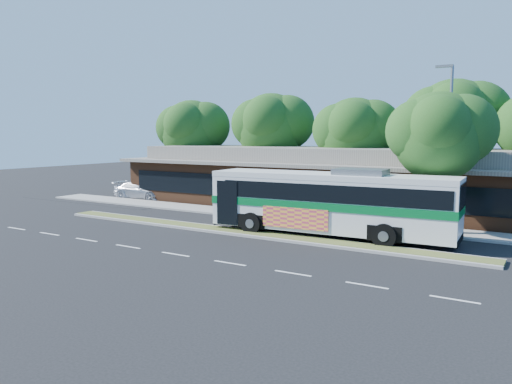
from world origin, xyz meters
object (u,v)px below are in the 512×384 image
sidewalk_tree (446,135)px  transit_bus (331,199)px  sedan (141,190)px  lamp_post (448,144)px

sidewalk_tree → transit_bus: bearing=-143.7°
sedan → lamp_post: bearing=-100.8°
lamp_post → transit_bus: bearing=-144.9°
transit_bus → sedan: bearing=159.2°
transit_bus → lamp_post: bearing=31.8°
lamp_post → sedan: (-25.04, 2.69, -4.17)m
lamp_post → sidewalk_tree: size_ratio=1.18×
sedan → sidewalk_tree: (24.88, -2.64, 4.69)m
lamp_post → transit_bus: size_ratio=0.68×
lamp_post → sedan: size_ratio=1.80×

